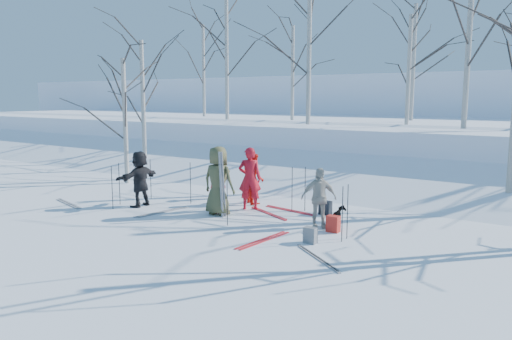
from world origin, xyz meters
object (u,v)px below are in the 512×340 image
Objects in this scene: skier_red_seated at (218,184)px; skier_cream_east at (319,198)px; backpack_grey at (310,235)px; backpack_dark at (325,208)px; skier_red_north at (250,178)px; skier_redor_behind at (253,178)px; skier_grey_west at (140,179)px; backpack_red at (333,224)px; skier_olive_center at (218,181)px; dog at (339,217)px.

skier_red_seated is 4.73m from skier_cream_east.
backpack_grey is 2.98m from backpack_dark.
skier_red_north reaches higher than skier_redor_behind.
skier_grey_west is 4.38× the size of backpack_dark.
skier_red_north is 3.46m from backpack_red.
backpack_red is at bearing 177.32° from skier_olive_center.
skier_red_north is 1.83× the size of skier_red_seated.
skier_red_seated reaches higher than backpack_dark.
backpack_dark is at bearing 70.27° from skier_cream_east.
skier_cream_east is 1.58m from backpack_grey.
skier_red_north is 1.16× the size of skier_redor_behind.
skier_olive_center reaches higher than dog.
backpack_grey is at bearing -109.36° from skier_cream_east.
skier_red_north reaches higher than dog.
backpack_dark is (4.00, 0.04, -0.32)m from skier_red_seated.
skier_olive_center is at bearing 126.60° from skier_redor_behind.
backpack_grey is (0.09, -1.76, -0.08)m from dog.
backpack_grey is at bearing -111.06° from skier_red_seated.
dog is at bearing -48.49° from backpack_dark.
skier_redor_behind reaches higher than backpack_dark.
skier_red_north is 4.78× the size of backpack_dark.
skier_olive_center reaches higher than skier_redor_behind.
skier_olive_center is 2.78m from skier_grey_west.
backpack_grey is at bearing -90.56° from backpack_red.
backpack_grey is at bearing 176.40° from skier_redor_behind.
skier_red_north reaches higher than backpack_dark.
skier_olive_center is 3.11m from skier_cream_east.
backpack_dark is at bearing 111.97° from skier_grey_west.
dog is at bearing 142.50° from skier_red_north.
skier_red_seated is at bearing -50.63° from skier_red_north.
skier_grey_west reaches higher than backpack_dark.
skier_red_north is 2.85m from skier_cream_east.
skier_redor_behind is 4.11× the size of backpack_dark.
skier_red_seated is 0.65× the size of skier_cream_east.
skier_grey_west is 4.61× the size of backpack_grey.
backpack_dark is (-1.02, 2.80, 0.01)m from backpack_grey.
skier_cream_east is at bearing -99.32° from skier_red_seated.
skier_olive_center is at bearing -145.44° from backpack_dark.
skier_olive_center is 1.15× the size of skier_grey_west.
skier_grey_west is (-3.07, -1.61, -0.08)m from skier_red_north.
skier_olive_center is 1.15m from skier_red_north.
skier_redor_behind reaches higher than backpack_grey.
backpack_red is at bearing -99.48° from skier_red_seated.
skier_red_north is at bearing -163.05° from backpack_dark.
skier_red_north is 1.93m from skier_red_seated.
skier_olive_center reaches higher than skier_red_seated.
skier_cream_east is (3.15, -1.52, -0.03)m from skier_redor_behind.
dog is at bearing 100.75° from backpack_red.
skier_olive_center reaches higher than skier_grey_west.
backpack_dark is (2.23, 0.68, -0.76)m from skier_red_north.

